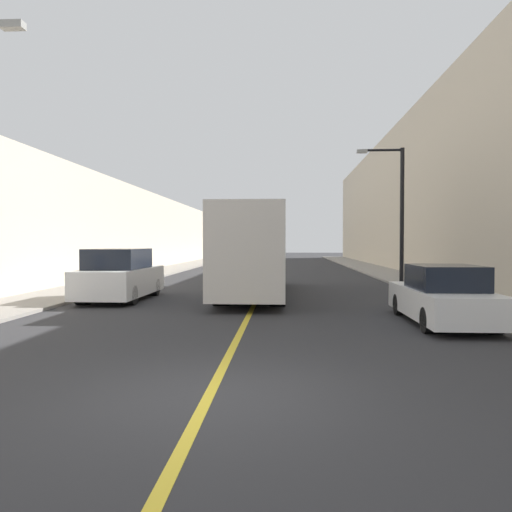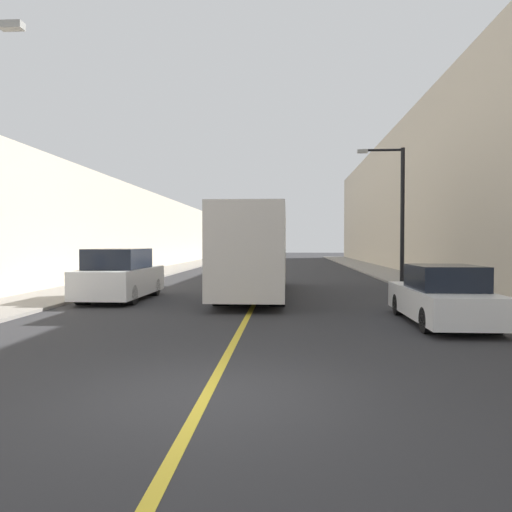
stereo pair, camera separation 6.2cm
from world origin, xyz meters
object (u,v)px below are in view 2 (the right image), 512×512
Objects in this scene: bus at (255,250)px; car_right_near at (442,297)px; street_lamp_right at (398,206)px; parked_suv_left at (120,276)px.

bus reaches higher than car_right_near.
car_right_near is at bearing -96.69° from street_lamp_right.
parked_suv_left reaches higher than car_right_near.
car_right_near is (5.35, -6.89, -1.13)m from bus.
street_lamp_right is (6.68, 4.47, 2.07)m from bus.
parked_suv_left is at bearing -150.63° from street_lamp_right.
parked_suv_left is at bearing -157.30° from bus.
bus is 8.30m from street_lamp_right.
car_right_near is 0.72× the size of street_lamp_right.
street_lamp_right is (11.59, 6.52, 3.02)m from parked_suv_left.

